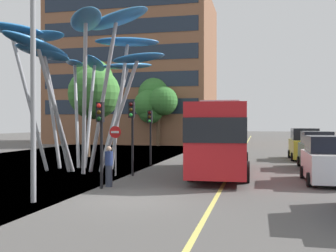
{
  "coord_description": "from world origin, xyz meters",
  "views": [
    {
      "loc": [
        4.11,
        -13.15,
        2.64
      ],
      "look_at": [
        -0.33,
        6.51,
        2.5
      ],
      "focal_mm": 42.66,
      "sensor_mm": 36.0,
      "label": 1
    }
  ],
  "objects_px": {
    "leaf_sculpture": "(82,53)",
    "car_side_street": "(304,145)",
    "traffic_light_kerb_far": "(132,122)",
    "car_parked_mid": "(328,161)",
    "no_entry_sign": "(115,143)",
    "traffic_light_kerb_near": "(101,126)",
    "car_parked_far": "(317,151)",
    "traffic_light_island_mid": "(150,125)",
    "red_bus": "(221,135)",
    "street_lamp": "(44,41)",
    "pedestrian": "(109,166)"
  },
  "relations": [
    {
      "from": "car_parked_mid",
      "to": "car_parked_far",
      "type": "relative_size",
      "value": 1.06
    },
    {
      "from": "pedestrian",
      "to": "traffic_light_kerb_near",
      "type": "bearing_deg",
      "value": -100.24
    },
    {
      "from": "leaf_sculpture",
      "to": "no_entry_sign",
      "type": "distance_m",
      "value": 5.85
    },
    {
      "from": "traffic_light_kerb_near",
      "to": "car_parked_far",
      "type": "xyz_separation_m",
      "value": [
        9.48,
        9.38,
        -1.51
      ]
    },
    {
      "from": "car_side_street",
      "to": "traffic_light_kerb_far",
      "type": "bearing_deg",
      "value": -129.81
    },
    {
      "from": "traffic_light_island_mid",
      "to": "pedestrian",
      "type": "xyz_separation_m",
      "value": [
        0.58,
        -8.6,
        -1.65
      ]
    },
    {
      "from": "car_parked_mid",
      "to": "no_entry_sign",
      "type": "distance_m",
      "value": 9.99
    },
    {
      "from": "red_bus",
      "to": "pedestrian",
      "type": "bearing_deg",
      "value": -129.87
    },
    {
      "from": "leaf_sculpture",
      "to": "traffic_light_kerb_far",
      "type": "bearing_deg",
      "value": -25.62
    },
    {
      "from": "red_bus",
      "to": "car_side_street",
      "type": "xyz_separation_m",
      "value": [
        5.13,
        9.66,
        -0.99
      ]
    },
    {
      "from": "leaf_sculpture",
      "to": "street_lamp",
      "type": "relative_size",
      "value": 1.27
    },
    {
      "from": "red_bus",
      "to": "traffic_light_island_mid",
      "type": "distance_m",
      "value": 5.98
    },
    {
      "from": "leaf_sculpture",
      "to": "car_side_street",
      "type": "bearing_deg",
      "value": 36.87
    },
    {
      "from": "car_parked_far",
      "to": "car_side_street",
      "type": "distance_m",
      "value": 5.95
    },
    {
      "from": "traffic_light_island_mid",
      "to": "car_parked_mid",
      "type": "height_order",
      "value": "traffic_light_island_mid"
    },
    {
      "from": "traffic_light_island_mid",
      "to": "pedestrian",
      "type": "relative_size",
      "value": 2.04
    },
    {
      "from": "car_side_street",
      "to": "leaf_sculpture",
      "type": "bearing_deg",
      "value": -143.13
    },
    {
      "from": "car_parked_far",
      "to": "pedestrian",
      "type": "distance_m",
      "value": 12.83
    },
    {
      "from": "traffic_light_island_mid",
      "to": "car_parked_far",
      "type": "distance_m",
      "value": 10.06
    },
    {
      "from": "red_bus",
      "to": "street_lamp",
      "type": "height_order",
      "value": "street_lamp"
    },
    {
      "from": "traffic_light_island_mid",
      "to": "car_side_street",
      "type": "relative_size",
      "value": 0.75
    },
    {
      "from": "leaf_sculpture",
      "to": "pedestrian",
      "type": "distance_m",
      "value": 8.41
    },
    {
      "from": "red_bus",
      "to": "car_parked_far",
      "type": "distance_m",
      "value": 6.44
    },
    {
      "from": "traffic_light_kerb_near",
      "to": "car_parked_far",
      "type": "height_order",
      "value": "traffic_light_kerb_near"
    },
    {
      "from": "car_parked_far",
      "to": "street_lamp",
      "type": "relative_size",
      "value": 0.47
    },
    {
      "from": "traffic_light_kerb_far",
      "to": "street_lamp",
      "type": "relative_size",
      "value": 0.44
    },
    {
      "from": "leaf_sculpture",
      "to": "car_side_street",
      "type": "relative_size",
      "value": 2.34
    },
    {
      "from": "traffic_light_island_mid",
      "to": "car_parked_mid",
      "type": "bearing_deg",
      "value": -29.9
    },
    {
      "from": "traffic_light_kerb_near",
      "to": "car_parked_mid",
      "type": "distance_m",
      "value": 10.0
    },
    {
      "from": "street_lamp",
      "to": "no_entry_sign",
      "type": "xyz_separation_m",
      "value": [
        -0.04,
        6.88,
        -3.7
      ]
    },
    {
      "from": "car_side_street",
      "to": "no_entry_sign",
      "type": "relative_size",
      "value": 1.84
    },
    {
      "from": "leaf_sculpture",
      "to": "car_parked_mid",
      "type": "bearing_deg",
      "value": -8.93
    },
    {
      "from": "car_parked_mid",
      "to": "pedestrian",
      "type": "height_order",
      "value": "car_parked_mid"
    },
    {
      "from": "red_bus",
      "to": "traffic_light_kerb_near",
      "type": "xyz_separation_m",
      "value": [
        -4.32,
        -5.66,
        0.48
      ]
    },
    {
      "from": "car_parked_mid",
      "to": "car_side_street",
      "type": "relative_size",
      "value": 0.92
    },
    {
      "from": "red_bus",
      "to": "leaf_sculpture",
      "type": "bearing_deg",
      "value": -179.99
    },
    {
      "from": "red_bus",
      "to": "traffic_light_island_mid",
      "type": "xyz_separation_m",
      "value": [
        -4.79,
        3.56,
        0.46
      ]
    },
    {
      "from": "car_parked_far",
      "to": "car_side_street",
      "type": "relative_size",
      "value": 0.87
    },
    {
      "from": "car_parked_far",
      "to": "pedestrian",
      "type": "height_order",
      "value": "car_parked_far"
    },
    {
      "from": "car_side_street",
      "to": "no_entry_sign",
      "type": "distance_m",
      "value": 15.4
    },
    {
      "from": "traffic_light_kerb_near",
      "to": "traffic_light_island_mid",
      "type": "bearing_deg",
      "value": 92.89
    },
    {
      "from": "leaf_sculpture",
      "to": "traffic_light_kerb_near",
      "type": "relative_size",
      "value": 3.09
    },
    {
      "from": "pedestrian",
      "to": "no_entry_sign",
      "type": "distance_m",
      "value": 3.45
    },
    {
      "from": "traffic_light_kerb_near",
      "to": "pedestrian",
      "type": "bearing_deg",
      "value": 79.76
    },
    {
      "from": "car_parked_far",
      "to": "car_side_street",
      "type": "xyz_separation_m",
      "value": [
        -0.03,
        5.95,
        0.04
      ]
    },
    {
      "from": "traffic_light_kerb_far",
      "to": "no_entry_sign",
      "type": "xyz_separation_m",
      "value": [
        -0.82,
        -0.16,
        -1.02
      ]
    },
    {
      "from": "leaf_sculpture",
      "to": "traffic_light_island_mid",
      "type": "distance_m",
      "value": 6.17
    },
    {
      "from": "car_parked_mid",
      "to": "car_parked_far",
      "type": "distance_m",
      "value": 5.71
    },
    {
      "from": "traffic_light_island_mid",
      "to": "no_entry_sign",
      "type": "xyz_separation_m",
      "value": [
        -0.33,
        -5.38,
        -0.83
      ]
    },
    {
      "from": "traffic_light_kerb_far",
      "to": "car_parked_mid",
      "type": "height_order",
      "value": "traffic_light_kerb_far"
    }
  ]
}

